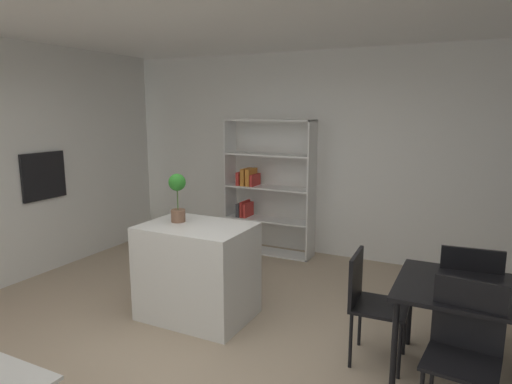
{
  "coord_description": "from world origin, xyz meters",
  "views": [
    {
      "loc": [
        1.87,
        -2.79,
        1.99
      ],
      "look_at": [
        -0.08,
        1.11,
        1.18
      ],
      "focal_mm": 31.24,
      "sensor_mm": 36.0,
      "label": 1
    }
  ],
  "objects": [
    {
      "name": "ground_plane",
      "position": [
        0.0,
        0.0,
        0.0
      ],
      "size": [
        9.76,
        9.76,
        0.0
      ],
      "primitive_type": "plane",
      "color": "tan"
    },
    {
      "name": "back_partition",
      "position": [
        0.0,
        3.02,
        1.38
      ],
      "size": [
        7.09,
        0.06,
        2.76
      ],
      "primitive_type": "cube",
      "color": "white",
      "rests_on": "ground_plane"
    },
    {
      "name": "built_in_oven",
      "position": [
        -2.8,
        0.82,
        1.2
      ],
      "size": [
        0.06,
        0.59,
        0.57
      ],
      "color": "black",
      "rests_on": "ground_plane"
    },
    {
      "name": "kitchen_island",
      "position": [
        -0.46,
        0.6,
        0.46
      ],
      "size": [
        1.02,
        0.73,
        0.91
      ],
      "primitive_type": "cube",
      "color": "silver",
      "rests_on": "ground_plane"
    },
    {
      "name": "potted_plant_on_island",
      "position": [
        -0.69,
        0.64,
        1.19
      ],
      "size": [
        0.17,
        0.17,
        0.47
      ],
      "color": "brown",
      "rests_on": "kitchen_island"
    },
    {
      "name": "open_bookshelf",
      "position": [
        -0.78,
        2.69,
        0.83
      ],
      "size": [
        1.25,
        0.33,
        1.86
      ],
      "color": "white",
      "rests_on": "ground_plane"
    },
    {
      "name": "dining_table",
      "position": [
        1.88,
        0.58,
        0.66
      ],
      "size": [
        0.97,
        0.89,
        0.74
      ],
      "color": "black",
      "rests_on": "ground_plane"
    },
    {
      "name": "dining_chair_far",
      "position": [
        1.89,
        1.04,
        0.55
      ],
      "size": [
        0.5,
        0.46,
        0.92
      ],
      "rotation": [
        0.0,
        0.0,
        3.23
      ],
      "color": "black",
      "rests_on": "ground_plane"
    },
    {
      "name": "dining_chair_near",
      "position": [
        1.89,
        0.11,
        0.55
      ],
      "size": [
        0.47,
        0.45,
        0.93
      ],
      "rotation": [
        0.0,
        0.0,
        -0.1
      ],
      "color": "black",
      "rests_on": "ground_plane"
    },
    {
      "name": "dining_chair_island_side",
      "position": [
        1.19,
        0.57,
        0.53
      ],
      "size": [
        0.44,
        0.45,
        0.88
      ],
      "rotation": [
        0.0,
        0.0,
        1.62
      ],
      "color": "black",
      "rests_on": "ground_plane"
    }
  ]
}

